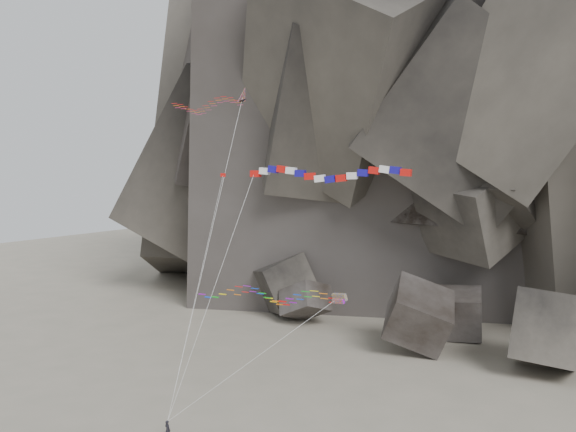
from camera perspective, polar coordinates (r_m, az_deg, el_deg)
The scene contains 8 objects.
ground at distance 56.73m, azimuth -4.52°, elevation -18.11°, with size 260.00×260.00×0.00m, color gray.
headland at distance 117.75m, azimuth 17.04°, elevation 14.28°, with size 110.00×70.00×84.00m, color #524C43, non-canonical shape.
boulder_field at distance 80.83m, azimuth 14.66°, elevation -9.09°, with size 59.80×20.84×10.39m.
kite_flyer at distance 54.66m, azimuth -10.66°, elevation -18.07°, with size 0.63×0.42×1.79m, color black.
delta_kite at distance 59.55m, azimuth -7.55°, elevation 9.73°, with size 8.57×10.13×27.23m.
banner_kite at distance 52.00m, azimuth 3.39°, elevation 3.77°, with size 16.25×10.47×20.38m.
parafoil_kite at distance 53.08m, azimuth -2.31°, elevation -6.94°, with size 13.99×7.17×10.58m.
pennant_kite at distance 52.99m, azimuth -7.11°, elevation -2.12°, with size 1.82×5.44×19.71m.
Camera 1 is at (31.66, -41.63, 21.97)m, focal length 40.00 mm.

